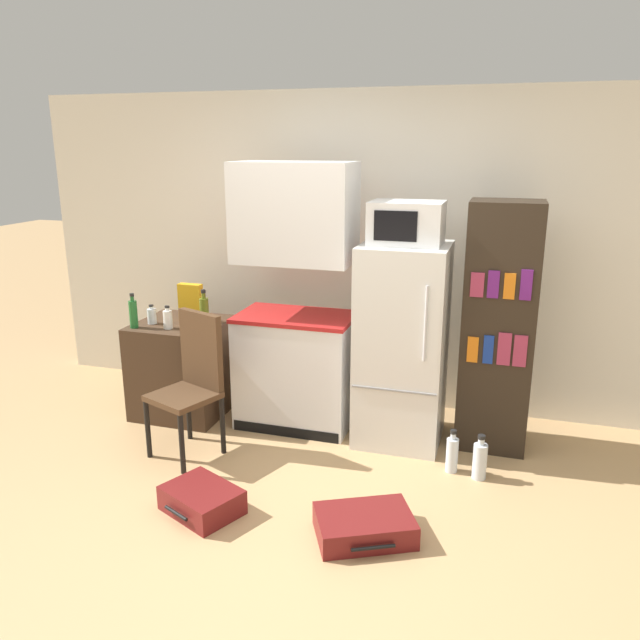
{
  "coord_description": "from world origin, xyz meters",
  "views": [
    {
      "loc": [
        1.01,
        -2.95,
        2.12
      ],
      "look_at": [
        -0.15,
        0.85,
        1.0
      ],
      "focal_mm": 35.0,
      "sensor_mm": 36.0,
      "label": 1
    }
  ],
  "objects_px": {
    "bottle_clear_short": "(152,316)",
    "bottle_milk_white": "(168,319)",
    "bookshelf": "(498,328)",
    "suitcase_small_flat": "(202,500)",
    "bottle_green_tall": "(133,313)",
    "water_bottle_front": "(452,454)",
    "refrigerator": "(402,345)",
    "bottle_olive_oil": "(204,312)",
    "microwave": "(407,223)",
    "side_table": "(183,367)",
    "cereal_box": "(191,302)",
    "chair": "(193,374)",
    "water_bottle_middle": "(480,460)",
    "suitcase_large_flat": "(364,526)",
    "kitchen_hutch": "(296,308)"
  },
  "relations": [
    {
      "from": "bottle_clear_short",
      "to": "bottle_milk_white",
      "type": "distance_m",
      "value": 0.21
    },
    {
      "from": "bookshelf",
      "to": "suitcase_small_flat",
      "type": "bearing_deg",
      "value": -138.61
    },
    {
      "from": "bottle_green_tall",
      "to": "water_bottle_front",
      "type": "xyz_separation_m",
      "value": [
        2.46,
        -0.14,
        -0.74
      ]
    },
    {
      "from": "refrigerator",
      "to": "bottle_olive_oil",
      "type": "bearing_deg",
      "value": -174.93
    },
    {
      "from": "bookshelf",
      "to": "microwave",
      "type": "bearing_deg",
      "value": -170.91
    },
    {
      "from": "refrigerator",
      "to": "side_table",
      "type": "bearing_deg",
      "value": -179.02
    },
    {
      "from": "microwave",
      "to": "bottle_olive_oil",
      "type": "height_order",
      "value": "microwave"
    },
    {
      "from": "refrigerator",
      "to": "cereal_box",
      "type": "distance_m",
      "value": 1.71
    },
    {
      "from": "microwave",
      "to": "chair",
      "type": "bearing_deg",
      "value": -155.56
    },
    {
      "from": "bookshelf",
      "to": "chair",
      "type": "distance_m",
      "value": 2.15
    },
    {
      "from": "bottle_milk_white",
      "to": "suitcase_small_flat",
      "type": "distance_m",
      "value": 1.57
    },
    {
      "from": "refrigerator",
      "to": "water_bottle_front",
      "type": "bearing_deg",
      "value": -43.18
    },
    {
      "from": "water_bottle_middle",
      "to": "side_table",
      "type": "bearing_deg",
      "value": 170.26
    },
    {
      "from": "refrigerator",
      "to": "bottle_olive_oil",
      "type": "xyz_separation_m",
      "value": [
        -1.5,
        -0.13,
        0.16
      ]
    },
    {
      "from": "cereal_box",
      "to": "bookshelf",
      "type": "bearing_deg",
      "value": 1.5
    },
    {
      "from": "chair",
      "to": "bottle_milk_white",
      "type": "bearing_deg",
      "value": 157.24
    },
    {
      "from": "bottle_milk_white",
      "to": "bottle_clear_short",
      "type": "bearing_deg",
      "value": 155.96
    },
    {
      "from": "bottle_olive_oil",
      "to": "chair",
      "type": "height_order",
      "value": "bottle_olive_oil"
    },
    {
      "from": "suitcase_large_flat",
      "to": "suitcase_small_flat",
      "type": "distance_m",
      "value": 0.99
    },
    {
      "from": "water_bottle_front",
      "to": "water_bottle_middle",
      "type": "distance_m",
      "value": 0.19
    },
    {
      "from": "bottle_olive_oil",
      "to": "bottle_milk_white",
      "type": "xyz_separation_m",
      "value": [
        -0.27,
        -0.08,
        -0.05
      ]
    },
    {
      "from": "chair",
      "to": "water_bottle_front",
      "type": "bearing_deg",
      "value": 28.47
    },
    {
      "from": "microwave",
      "to": "bookshelf",
      "type": "xyz_separation_m",
      "value": [
        0.65,
        0.1,
        -0.72
      ]
    },
    {
      "from": "kitchen_hutch",
      "to": "bottle_milk_white",
      "type": "height_order",
      "value": "kitchen_hutch"
    },
    {
      "from": "cereal_box",
      "to": "kitchen_hutch",
      "type": "bearing_deg",
      "value": -0.57
    },
    {
      "from": "chair",
      "to": "suitcase_large_flat",
      "type": "distance_m",
      "value": 1.61
    },
    {
      "from": "microwave",
      "to": "side_table",
      "type": "bearing_deg",
      "value": -179.07
    },
    {
      "from": "bottle_olive_oil",
      "to": "kitchen_hutch",
      "type": "bearing_deg",
      "value": 13.7
    },
    {
      "from": "bookshelf",
      "to": "water_bottle_front",
      "type": "xyz_separation_m",
      "value": [
        -0.23,
        -0.5,
        -0.75
      ]
    },
    {
      "from": "bottle_clear_short",
      "to": "water_bottle_front",
      "type": "distance_m",
      "value": 2.5
    },
    {
      "from": "bookshelf",
      "to": "bottle_milk_white",
      "type": "xyz_separation_m",
      "value": [
        -2.42,
        -0.31,
        -0.05
      ]
    },
    {
      "from": "kitchen_hutch",
      "to": "water_bottle_front",
      "type": "distance_m",
      "value": 1.54
    },
    {
      "from": "bottle_olive_oil",
      "to": "chair",
      "type": "xyz_separation_m",
      "value": [
        0.14,
        -0.48,
        -0.31
      ]
    },
    {
      "from": "bottle_milk_white",
      "to": "chair",
      "type": "distance_m",
      "value": 0.64
    },
    {
      "from": "microwave",
      "to": "suitcase_large_flat",
      "type": "distance_m",
      "value": 1.99
    },
    {
      "from": "kitchen_hutch",
      "to": "suitcase_small_flat",
      "type": "xyz_separation_m",
      "value": [
        -0.14,
        -1.35,
        -0.86
      ]
    },
    {
      "from": "refrigerator",
      "to": "bottle_clear_short",
      "type": "height_order",
      "value": "refrigerator"
    },
    {
      "from": "bottle_olive_oil",
      "to": "bottle_clear_short",
      "type": "relative_size",
      "value": 2.02
    },
    {
      "from": "suitcase_large_flat",
      "to": "side_table",
      "type": "bearing_deg",
      "value": 118.9
    },
    {
      "from": "bottle_clear_short",
      "to": "cereal_box",
      "type": "distance_m",
      "value": 0.32
    },
    {
      "from": "bookshelf",
      "to": "kitchen_hutch",
      "type": "bearing_deg",
      "value": -177.25
    },
    {
      "from": "bottle_olive_oil",
      "to": "suitcase_large_flat",
      "type": "distance_m",
      "value": 2.07
    },
    {
      "from": "side_table",
      "to": "bookshelf",
      "type": "height_order",
      "value": "bookshelf"
    },
    {
      "from": "cereal_box",
      "to": "chair",
      "type": "relative_size",
      "value": 0.3
    },
    {
      "from": "kitchen_hutch",
      "to": "water_bottle_front",
      "type": "relative_size",
      "value": 6.62
    },
    {
      "from": "water_bottle_middle",
      "to": "cereal_box",
      "type": "bearing_deg",
      "value": 168.3
    },
    {
      "from": "cereal_box",
      "to": "refrigerator",
      "type": "bearing_deg",
      "value": -1.38
    },
    {
      "from": "bottle_milk_white",
      "to": "microwave",
      "type": "bearing_deg",
      "value": 6.68
    },
    {
      "from": "side_table",
      "to": "water_bottle_middle",
      "type": "bearing_deg",
      "value": -9.74
    },
    {
      "from": "side_table",
      "to": "kitchen_hutch",
      "type": "distance_m",
      "value": 1.1
    }
  ]
}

